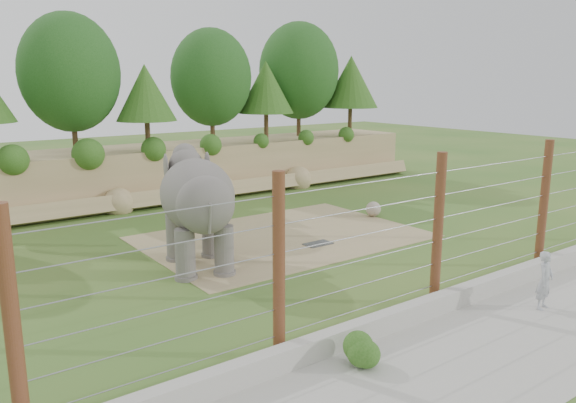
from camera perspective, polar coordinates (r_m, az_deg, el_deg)
ground at (r=18.47m, az=3.69°, el=-5.92°), size 90.00×90.00×0.00m
back_embankment at (r=28.74m, az=-11.86°, el=8.42°), size 30.00×5.52×8.77m
dirt_patch at (r=21.03m, az=-0.51°, el=-3.60°), size 10.00×7.00×0.02m
drain_grate at (r=20.09m, az=3.08°, el=-4.30°), size 1.00×0.60×0.03m
elephant at (r=17.45m, az=-9.16°, el=-1.02°), size 3.09×4.79×3.58m
stone_ball at (r=24.32m, az=8.66°, el=-0.75°), size 0.64×0.64×0.64m
retaining_wall at (r=15.14m, az=16.11°, el=-9.57°), size 26.00×0.35×0.50m
walkway at (r=14.22m, az=22.56°, el=-12.58°), size 26.00×4.00×0.01m
barrier_fence at (r=14.89m, az=14.99°, el=-2.77°), size 20.26×0.26×4.00m
walkway_shrub at (r=12.04m, az=7.91°, el=-14.64°), size 0.64×0.64×0.64m
zookeeper at (r=15.80m, az=24.65°, el=-7.29°), size 0.60×0.44×1.52m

